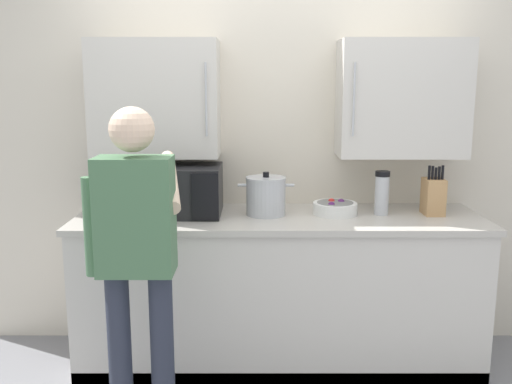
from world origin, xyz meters
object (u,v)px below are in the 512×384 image
at_px(knife_block, 436,196).
at_px(thermos_flask, 385,193).
at_px(microwave_oven, 172,190).
at_px(fruit_bowl, 338,208).
at_px(stock_pot, 269,196).
at_px(person_figure, 139,247).

xyz_separation_m(knife_block, thermos_flask, (-0.30, -0.00, 0.02)).
bearing_deg(microwave_oven, fruit_bowl, 0.02).
xyz_separation_m(knife_block, stock_pot, (-0.98, -0.01, 0.00)).
relative_size(microwave_oven, thermos_flask, 3.01).
bearing_deg(microwave_oven, person_figure, -92.65).
relative_size(knife_block, fruit_bowl, 1.14).
distance_m(microwave_oven, thermos_flask, 1.24).
height_order(thermos_flask, person_figure, person_figure).
distance_m(fruit_bowl, person_figure, 1.27).
bearing_deg(knife_block, stock_pot, -179.50).
bearing_deg(person_figure, microwave_oven, 87.35).
bearing_deg(stock_pot, microwave_oven, 178.87).
distance_m(microwave_oven, fruit_bowl, 0.98).
xyz_separation_m(thermos_flask, person_figure, (-1.28, -0.77, -0.10)).
distance_m(stock_pot, thermos_flask, 0.68).
xyz_separation_m(microwave_oven, stock_pot, (0.56, -0.01, -0.03)).
distance_m(microwave_oven, person_figure, 0.78).
bearing_deg(stock_pot, person_figure, -128.16).
xyz_separation_m(microwave_oven, fruit_bowl, (0.97, 0.00, -0.10)).
height_order(knife_block, person_figure, person_figure).
xyz_separation_m(knife_block, fruit_bowl, (-0.57, 0.00, -0.07)).
bearing_deg(thermos_flask, person_figure, -148.96).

